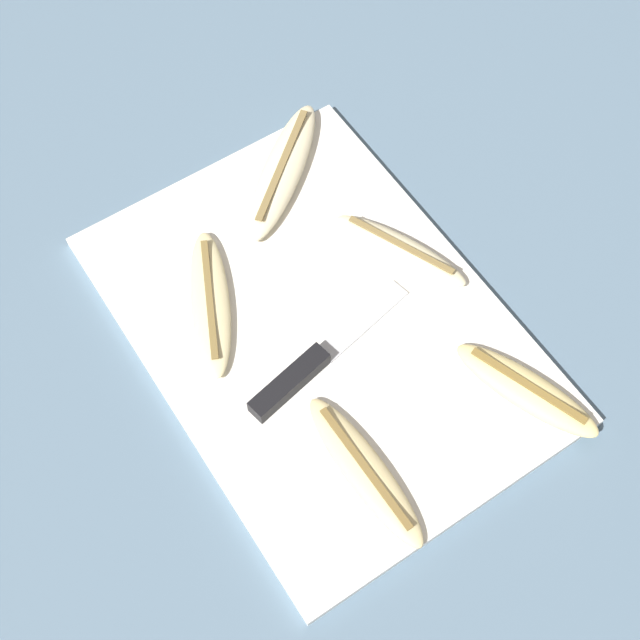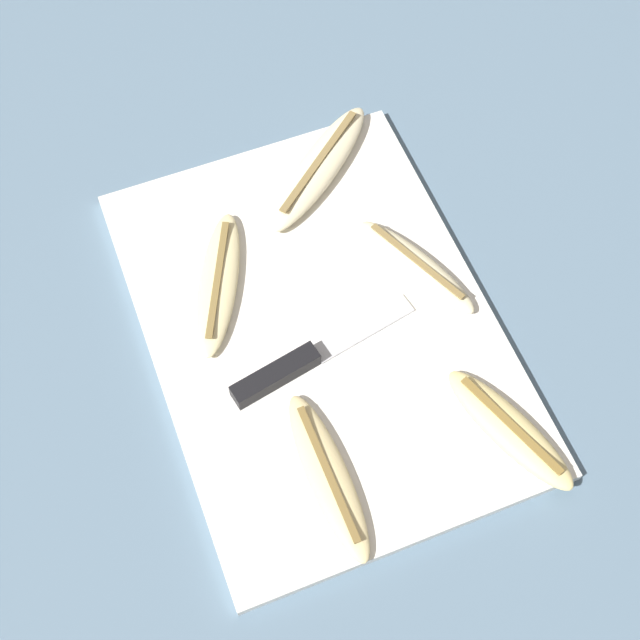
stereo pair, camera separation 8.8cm
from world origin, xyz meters
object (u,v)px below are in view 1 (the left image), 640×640
at_px(banana_soft_right, 210,302).
at_px(banana_golden_short, 526,390).
at_px(banana_bright_far, 282,171).
at_px(banana_pale_long, 400,250).
at_px(knife, 303,371).
at_px(banana_mellow_near, 365,470).

xyz_separation_m(banana_soft_right, banana_golden_short, (0.25, 0.20, 0.00)).
xyz_separation_m(banana_bright_far, banana_pale_long, (0.15, 0.05, -0.00)).
height_order(banana_soft_right, banana_pale_long, banana_pale_long).
xyz_separation_m(knife, banana_mellow_near, (0.12, -0.01, 0.00)).
height_order(banana_mellow_near, banana_bright_far, banana_bright_far).
relative_size(banana_bright_far, banana_pale_long, 1.15).
height_order(banana_golden_short, banana_pale_long, same).
bearing_deg(banana_bright_far, banana_pale_long, 17.13).
distance_m(banana_soft_right, banana_mellow_near, 0.23).
bearing_deg(banana_soft_right, banana_bright_far, 123.44).
xyz_separation_m(knife, banana_golden_short, (0.13, 0.17, 0.00)).
relative_size(banana_soft_right, banana_pale_long, 1.11).
bearing_deg(banana_bright_far, knife, -27.56).
bearing_deg(knife, banana_bright_far, 141.31).
distance_m(banana_mellow_near, banana_bright_far, 0.35).
bearing_deg(banana_soft_right, knife, 17.84).
distance_m(banana_mellow_near, banana_golden_short, 0.18).
xyz_separation_m(knife, banana_bright_far, (-0.21, 0.11, 0.00)).
bearing_deg(banana_golden_short, knife, -129.09).
distance_m(banana_soft_right, banana_pale_long, 0.20).
bearing_deg(banana_mellow_near, banana_pale_long, 136.33).
distance_m(banana_bright_far, banana_pale_long, 0.16).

